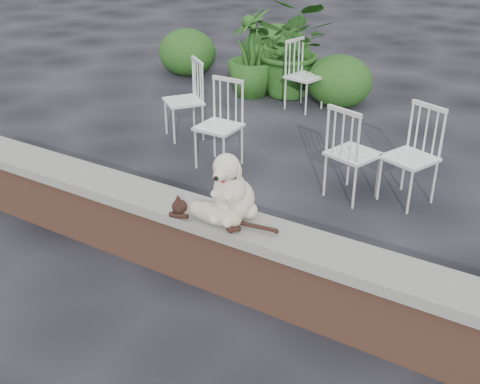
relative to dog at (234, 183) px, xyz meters
The scene contains 13 objects.
ground 0.86m from the dog, 160.55° to the right, with size 60.00×60.00×0.00m, color black.
brick_wall 0.62m from the dog, 160.55° to the right, with size 6.00×0.30×0.50m, color brown.
capstone 0.34m from the dog, 160.55° to the right, with size 6.20×0.40×0.08m, color slate.
dog is the anchor object (origin of this frame).
cat 0.25m from the dog, 118.07° to the right, with size 0.95×0.23×0.16m, color tan, non-canonical shape.
chair_c 1.88m from the dog, 84.32° to the left, with size 0.56×0.56×0.94m, color white, non-canonical shape.
chair_d 2.15m from the dog, 71.56° to the left, with size 0.56×0.56×0.94m, color white, non-canonical shape.
chair_a 2.22m from the dog, 126.80° to the left, with size 0.56×0.56×0.94m, color white, non-canonical shape.
chair_e 4.23m from the dog, 109.33° to the left, with size 0.56×0.56×0.94m, color white, non-canonical shape.
chair_b 3.14m from the dog, 133.69° to the left, with size 0.56×0.56×0.94m, color white, non-canonical shape.
potted_plant_a 4.81m from the dog, 112.17° to the left, with size 1.27×1.10×1.42m, color #224413.
potted_plant_b 4.77m from the dog, 119.42° to the left, with size 0.70×0.70×1.26m, color #224413.
shrubbery 5.47m from the dog, 117.58° to the left, with size 3.73×1.71×0.89m.
Camera 1 is at (2.10, -3.06, 2.64)m, focal length 43.87 mm.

